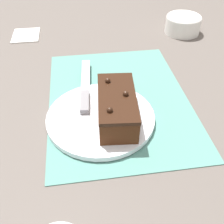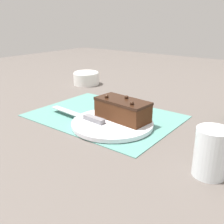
% 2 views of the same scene
% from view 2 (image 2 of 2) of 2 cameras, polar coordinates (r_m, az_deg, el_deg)
% --- Properties ---
extents(ground_plane, '(3.00, 3.00, 0.00)m').
position_cam_2_polar(ground_plane, '(0.86, -1.66, -0.93)').
color(ground_plane, '#544C47').
extents(placemat_woven, '(0.46, 0.34, 0.00)m').
position_cam_2_polar(placemat_woven, '(0.86, -1.66, -0.81)').
color(placemat_woven, slate).
rests_on(placemat_woven, ground_plane).
extents(cake_plate, '(0.24, 0.24, 0.01)m').
position_cam_2_polar(cake_plate, '(0.78, 0.10, -2.50)').
color(cake_plate, white).
rests_on(cake_plate, placemat_woven).
extents(chocolate_cake, '(0.17, 0.09, 0.07)m').
position_cam_2_polar(chocolate_cake, '(0.78, 2.30, 0.58)').
color(chocolate_cake, '#472614').
rests_on(chocolate_cake, cake_plate).
extents(serving_knife, '(0.23, 0.04, 0.01)m').
position_cam_2_polar(serving_knife, '(0.80, -5.86, -1.00)').
color(serving_knife, slate).
rests_on(serving_knife, cake_plate).
extents(drinking_glass, '(0.07, 0.07, 0.10)m').
position_cam_2_polar(drinking_glass, '(0.57, 20.78, -8.25)').
color(drinking_glass, white).
rests_on(drinking_glass, ground_plane).
extents(small_bowl, '(0.12, 0.12, 0.06)m').
position_cam_2_polar(small_bowl, '(1.27, -5.62, 7.45)').
color(small_bowl, white).
rests_on(small_bowl, ground_plane).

